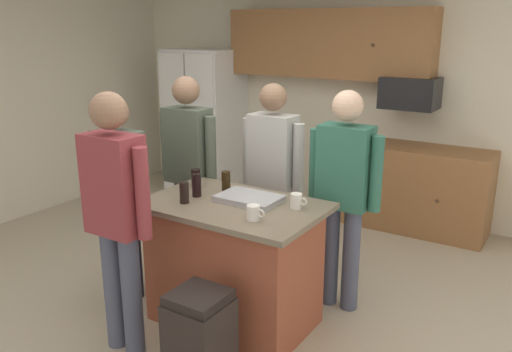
{
  "coord_description": "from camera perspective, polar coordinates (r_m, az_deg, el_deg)",
  "views": [
    {
      "loc": [
        2.16,
        -2.94,
        2.13
      ],
      "look_at": [
        0.17,
        0.21,
        1.05
      ],
      "focal_mm": 36.78,
      "sensor_mm": 36.0,
      "label": 1
    }
  ],
  "objects": [
    {
      "name": "person_host_foreground",
      "position": [
        3.93,
        9.54,
        -1.17
      ],
      "size": [
        0.57,
        0.22,
        1.69
      ],
      "rotation": [
        0.0,
        0.0,
        -2.31
      ],
      "color": "#4C5166",
      "rests_on": "ground"
    },
    {
      "name": "cabinet_run_lower",
      "position": [
        5.89,
        15.59,
        -1.03
      ],
      "size": [
        1.8,
        0.63,
        0.9
      ],
      "color": "#936038",
      "rests_on": "ground"
    },
    {
      "name": "trash_bin",
      "position": [
        3.34,
        -6.12,
        -17.17
      ],
      "size": [
        0.34,
        0.34,
        0.61
      ],
      "color": "black",
      "rests_on": "ground"
    },
    {
      "name": "mug_blue_stoneware",
      "position": [
        3.57,
        4.44,
        -2.74
      ],
      "size": [
        0.12,
        0.08,
        0.11
      ],
      "color": "white",
      "rests_on": "kitchen_island"
    },
    {
      "name": "tumbler_amber",
      "position": [
        4.06,
        -6.56,
        -0.23
      ],
      "size": [
        0.07,
        0.07,
        0.14
      ],
      "color": "black",
      "rests_on": "kitchen_island"
    },
    {
      "name": "mug_ceramic_white",
      "position": [
        3.36,
        -0.26,
        -4.02
      ],
      "size": [
        0.13,
        0.09,
        0.1
      ],
      "color": "white",
      "rests_on": "kitchen_island"
    },
    {
      "name": "floor",
      "position": [
        4.23,
        -3.53,
        -14.13
      ],
      "size": [
        7.04,
        7.04,
        0.0
      ],
      "primitive_type": "plane",
      "color": "#B7A88E",
      "rests_on": "ground"
    },
    {
      "name": "back_wall",
      "position": [
        6.19,
        11.73,
        8.12
      ],
      "size": [
        6.4,
        0.1,
        2.6
      ],
      "primitive_type": "cube",
      "color": "beige",
      "rests_on": "ground"
    },
    {
      "name": "person_elder_center",
      "position": [
        4.47,
        -7.35,
        1.42
      ],
      "size": [
        0.57,
        0.23,
        1.73
      ],
      "rotation": [
        0.0,
        0.0,
        -0.54
      ],
      "color": "#383842",
      "rests_on": "ground"
    },
    {
      "name": "refrigerator",
      "position": [
        6.87,
        -5.6,
        5.92
      ],
      "size": [
        0.87,
        0.76,
        1.84
      ],
      "color": "white",
      "rests_on": "ground"
    },
    {
      "name": "kitchen_island",
      "position": [
        3.86,
        -2.42,
        -9.38
      ],
      "size": [
        1.26,
        0.82,
        0.92
      ],
      "color": "#9E4C33",
      "rests_on": "ground"
    },
    {
      "name": "person_guest_right",
      "position": [
        4.19,
        -14.52,
        -1.18
      ],
      "size": [
        0.57,
        0.22,
        1.6
      ],
      "rotation": [
        0.0,
        0.0,
        0.15
      ],
      "color": "#232D4C",
      "rests_on": "ground"
    },
    {
      "name": "person_guest_left",
      "position": [
        3.43,
        -14.98,
        -3.36
      ],
      "size": [
        0.57,
        0.23,
        1.75
      ],
      "rotation": [
        0.0,
        0.0,
        1.02
      ],
      "color": "#4C5166",
      "rests_on": "ground"
    },
    {
      "name": "glass_short_whisky",
      "position": [
        3.7,
        -7.81,
        -1.78
      ],
      "size": [
        0.07,
        0.07,
        0.15
      ],
      "color": "black",
      "rests_on": "kitchen_island"
    },
    {
      "name": "cabinet_run_upper",
      "position": [
        6.11,
        7.78,
        14.09
      ],
      "size": [
        2.4,
        0.38,
        0.75
      ],
      "color": "#936038"
    },
    {
      "name": "person_guest_by_door",
      "position": [
        4.34,
        1.8,
        0.69
      ],
      "size": [
        0.57,
        0.22,
        1.68
      ],
      "rotation": [
        0.0,
        0.0,
        -1.4
      ],
      "color": "#4C5166",
      "rests_on": "ground"
    },
    {
      "name": "microwave_over_range",
      "position": [
        5.7,
        16.41,
        8.66
      ],
      "size": [
        0.56,
        0.4,
        0.32
      ],
      "primitive_type": "cube",
      "color": "black"
    },
    {
      "name": "glass_pilsner",
      "position": [
        3.95,
        -3.28,
        -0.55
      ],
      "size": [
        0.07,
        0.07,
        0.15
      ],
      "color": "black",
      "rests_on": "kitchen_island"
    },
    {
      "name": "glass_stout_tall",
      "position": [
        3.83,
        -6.49,
        -1.0
      ],
      "size": [
        0.07,
        0.07,
        0.17
      ],
      "color": "black",
      "rests_on": "kitchen_island"
    },
    {
      "name": "serving_tray",
      "position": [
        3.72,
        -0.75,
        -2.46
      ],
      "size": [
        0.44,
        0.3,
        0.04
      ],
      "color": "#B7B7BC",
      "rests_on": "kitchen_island"
    }
  ]
}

